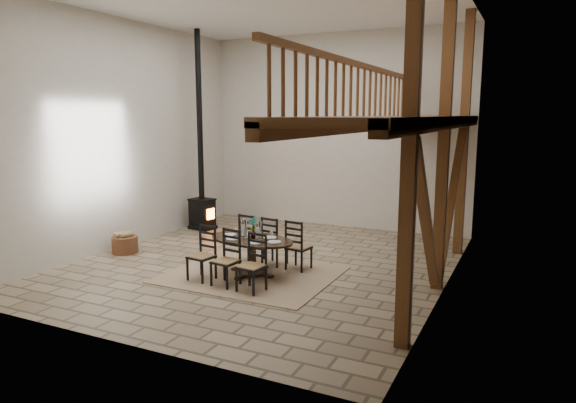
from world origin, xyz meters
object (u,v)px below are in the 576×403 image
at_px(dining_table, 252,255).
at_px(wood_stove, 201,186).
at_px(log_basket, 125,244).
at_px(log_stack, 121,246).

height_order(dining_table, wood_stove, wood_stove).
relative_size(wood_stove, log_basket, 9.14).
relative_size(wood_stove, log_stack, 14.17).
bearing_deg(wood_stove, log_stack, -86.09).
bearing_deg(wood_stove, dining_table, -34.08).
height_order(dining_table, log_stack, dining_table).
distance_m(dining_table, wood_stove, 4.25).
height_order(log_basket, log_stack, log_basket).
bearing_deg(dining_table, log_basket, -175.40).
bearing_deg(log_basket, dining_table, -2.87).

